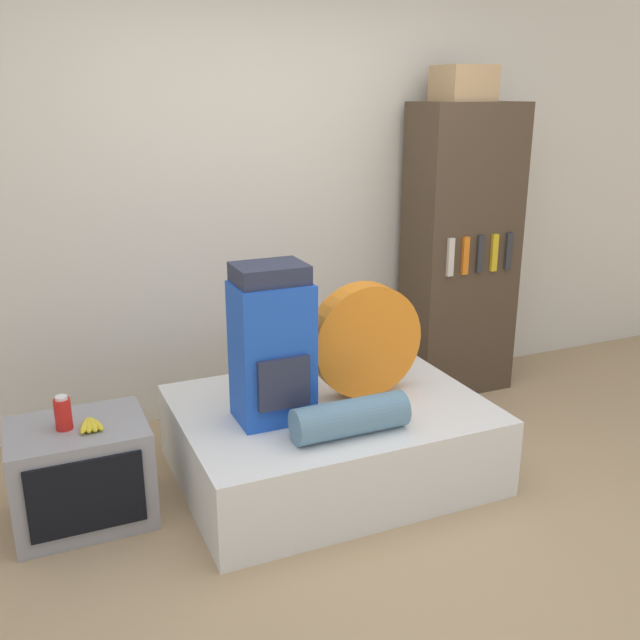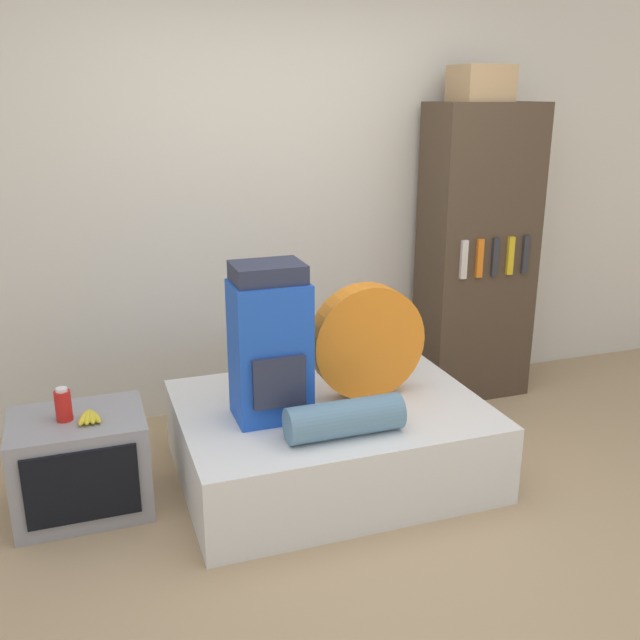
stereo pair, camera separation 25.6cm
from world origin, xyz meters
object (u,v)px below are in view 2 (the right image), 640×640
tent_bag (367,341)px  television (81,464)px  canister (63,405)px  bookshelf (477,254)px  sleeping_roll (345,418)px  cardboard_box (481,83)px  backpack (270,344)px

tent_bag → television: (-1.44, 0.03, -0.46)m
television → canister: size_ratio=3.86×
tent_bag → television: tent_bag is taller
television → bookshelf: bookshelf is taller
sleeping_roll → canister: bearing=160.7°
tent_bag → canister: 1.49m
television → bookshelf: bearing=15.0°
tent_bag → cardboard_box: bearing=35.0°
sleeping_roll → television: (-1.16, 0.43, -0.25)m
backpack → television: backpack is taller
bookshelf → television: bearing=-165.0°
television → bookshelf: 2.66m
tent_bag → cardboard_box: 1.75m
sleeping_roll → canister: canister is taller
sleeping_roll → bookshelf: bookshelf is taller
tent_bag → television: 1.51m
sleeping_roll → cardboard_box: size_ratio=1.76×
backpack → tent_bag: 0.55m
cardboard_box → tent_bag: bearing=-145.0°
backpack → sleeping_roll: backpack is taller
canister → bookshelf: bearing=14.9°
canister → tent_bag: bearing=-1.0°
backpack → television: size_ratio=1.25×
canister → backpack: bearing=-6.8°
cardboard_box → bookshelf: bearing=7.9°
sleeping_roll → cardboard_box: cardboard_box is taller
tent_bag → bookshelf: 1.28m
sleeping_roll → canister: (-1.21, 0.42, 0.07)m
backpack → canister: 0.98m
cardboard_box → canister: bearing=-165.0°
backpack → cardboard_box: 2.08m
canister → bookshelf: 2.64m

